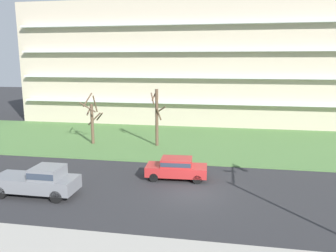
{
  "coord_description": "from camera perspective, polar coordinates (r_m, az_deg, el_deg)",
  "views": [
    {
      "loc": [
        2.0,
        -20.35,
        8.47
      ],
      "look_at": [
        -2.55,
        6.0,
        3.23
      ],
      "focal_mm": 35.51,
      "sensor_mm": 36.0,
      "label": 1
    }
  ],
  "objects": [
    {
      "name": "ground",
      "position": [
        22.13,
        3.95,
        -11.44
      ],
      "size": [
        160.0,
        160.0,
        0.0
      ],
      "primitive_type": "plane",
      "color": "#2D2D30"
    },
    {
      "name": "grass_lawn_strip",
      "position": [
        35.42,
        6.29,
        -2.75
      ],
      "size": [
        80.0,
        16.0,
        0.08
      ],
      "primitive_type": "cube",
      "color": "#547F42",
      "rests_on": "ground"
    },
    {
      "name": "apartment_building",
      "position": [
        48.96,
        7.59,
        10.55
      ],
      "size": [
        52.09,
        14.1,
        16.18
      ],
      "color": "beige",
      "rests_on": "ground"
    },
    {
      "name": "tree_far_left",
      "position": [
        34.89,
        -12.86,
        1.12
      ],
      "size": [
        2.18,
        2.22,
        5.27
      ],
      "color": "brown",
      "rests_on": "ground"
    },
    {
      "name": "tree_left",
      "position": [
        33.09,
        -1.93,
        1.7
      ],
      "size": [
        1.56,
        1.56,
        5.77
      ],
      "color": "brown",
      "rests_on": "ground"
    },
    {
      "name": "pickup_gray_near_left",
      "position": [
        22.91,
        -21.3,
        -8.69
      ],
      "size": [
        5.41,
        2.03,
        1.95
      ],
      "rotation": [
        0.0,
        0.0,
        -0.01
      ],
      "color": "slate",
      "rests_on": "ground"
    },
    {
      "name": "sedan_red_center_left",
      "position": [
        24.3,
        1.47,
        -7.13
      ],
      "size": [
        4.48,
        2.01,
        1.57
      ],
      "rotation": [
        0.0,
        0.0,
        3.19
      ],
      "color": "#B22828",
      "rests_on": "ground"
    }
  ]
}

